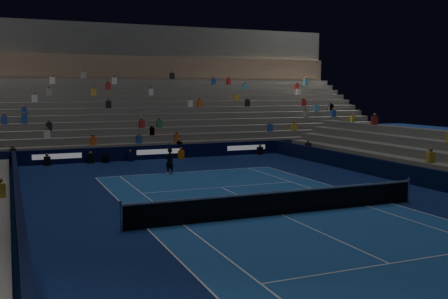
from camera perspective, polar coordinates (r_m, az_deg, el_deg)
ground at (r=21.06m, az=6.31°, el=-7.12°), size 90.00×90.00×0.00m
court_surface at (r=21.06m, az=6.31°, el=-7.11°), size 10.97×23.77×0.01m
sponsor_barrier_far at (r=38.00m, az=-7.23°, el=-0.28°), size 44.00×0.25×1.00m
sponsor_barrier_west at (r=18.46m, az=-21.38°, el=-7.89°), size 0.25×37.00×1.00m
grandstand_main at (r=46.90m, az=-10.33°, el=4.46°), size 44.00×15.20×11.20m
tennis_net at (r=20.95m, az=6.33°, el=-5.78°), size 12.90×0.10×1.10m
tennis_player at (r=30.96m, az=-5.99°, el=-1.28°), size 0.65×0.52×1.56m
broadcast_camera at (r=36.76m, az=-12.80°, el=-0.97°), size 0.57×0.92×0.53m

